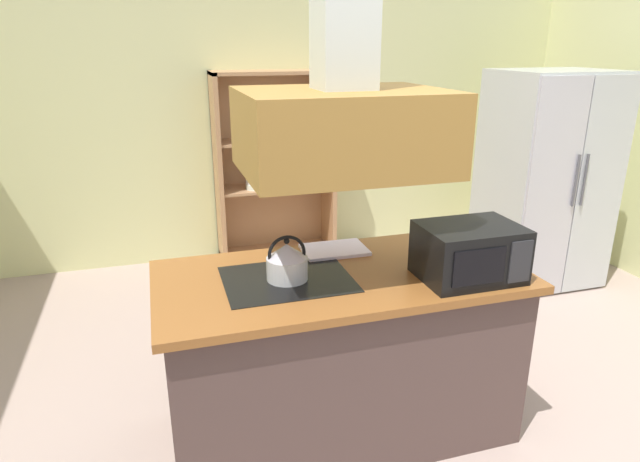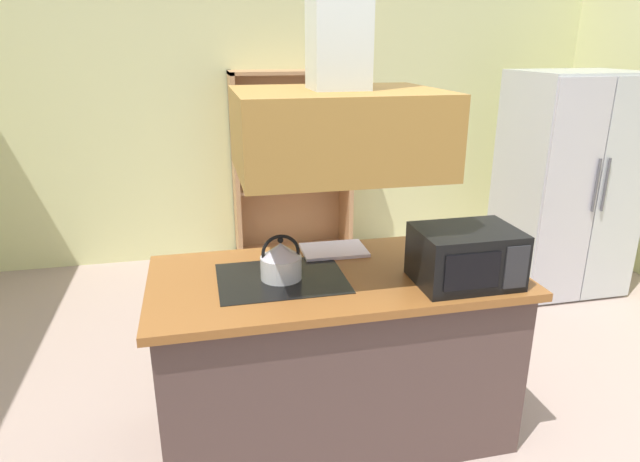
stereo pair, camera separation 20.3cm
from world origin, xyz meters
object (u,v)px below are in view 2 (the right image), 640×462
refrigerator (566,184)px  kettle (281,260)px  dish_cabinet (291,178)px  microwave (466,256)px  cutting_board (334,250)px

refrigerator → kettle: 2.89m
dish_cabinet → kettle: bearing=-100.9°
microwave → kettle: bearing=164.6°
cutting_board → microwave: (0.50, -0.51, 0.12)m
microwave → cutting_board: bearing=134.1°
refrigerator → microwave: refrigerator is taller
kettle → dish_cabinet: bearing=79.1°
refrigerator → cutting_board: size_ratio=5.17×
kettle → microwave: (0.83, -0.23, 0.04)m
refrigerator → cutting_board: (-2.20, -1.09, 0.03)m
kettle → microwave: bearing=-15.4°
kettle → microwave: microwave is taller
refrigerator → kettle: (-2.53, -1.38, 0.11)m
cutting_board → dish_cabinet: bearing=85.9°
dish_cabinet → microwave: dish_cabinet is taller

